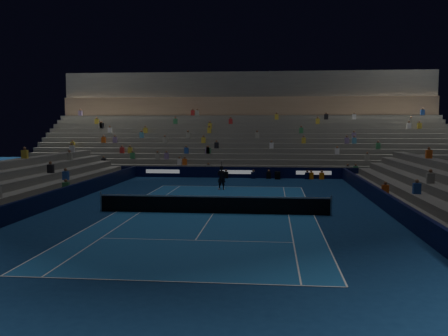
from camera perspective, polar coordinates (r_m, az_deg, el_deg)
name	(u,v)px	position (r m, az deg, el deg)	size (l,w,h in m)	color
ground	(213,213)	(27.10, -1.25, -5.32)	(90.00, 90.00, 0.00)	navy
court_surface	(213,213)	(27.10, -1.25, -5.31)	(10.97, 23.77, 0.01)	#1B5697
sponsor_barrier_far	(237,172)	(45.29, 1.55, -0.52)	(44.00, 0.25, 1.00)	black
sponsor_barrier_east	(394,207)	(27.60, 19.23, -4.36)	(0.25, 37.00, 1.00)	black
sponsor_barrier_west	(45,202)	(29.76, -20.17, -3.72)	(0.25, 37.00, 1.00)	black
grandstand_main	(243,139)	(54.48, 2.26, 3.44)	(44.00, 15.20, 11.20)	slate
tennis_net	(213,204)	(27.01, -1.25, -4.27)	(12.90, 0.10, 1.10)	#B2B2B7
tennis_player	(221,178)	(37.00, -0.30, -1.14)	(0.66, 0.43, 1.80)	black
broadcast_camera	(277,175)	(44.42, 6.25, -0.85)	(0.53, 0.98, 0.68)	black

